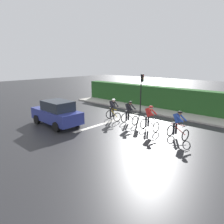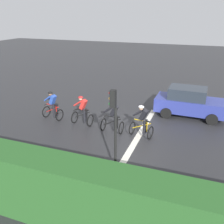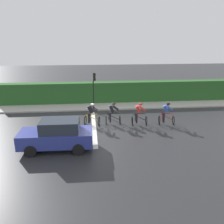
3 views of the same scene
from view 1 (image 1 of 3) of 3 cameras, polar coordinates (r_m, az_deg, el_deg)
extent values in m
plane|color=#28282B|center=(15.49, 1.09, -2.88)|extent=(80.00, 80.00, 0.00)
cube|color=#ADA89E|center=(18.74, 16.60, -0.34)|extent=(2.80, 22.43, 0.12)
cube|color=gray|center=(19.50, 17.80, 0.66)|extent=(0.44, 22.43, 0.49)
cube|color=#265623|center=(19.62, 18.34, 3.02)|extent=(1.10, 22.43, 2.05)
cube|color=silver|center=(15.81, -0.27, -2.52)|extent=(7.00, 0.30, 0.01)
torus|color=black|center=(12.60, 19.26, -5.97)|extent=(0.68, 0.17, 0.68)
torus|color=black|center=(13.13, 15.53, -4.90)|extent=(0.68, 0.17, 0.68)
cylinder|color=red|center=(12.78, 17.43, -4.36)|extent=(0.21, 0.98, 0.51)
cylinder|color=red|center=(12.94, 16.33, -3.95)|extent=(0.04, 0.04, 0.55)
cylinder|color=red|center=(12.68, 17.71, -3.23)|extent=(0.16, 0.71, 0.04)
cube|color=black|center=(12.86, 16.41, -2.70)|extent=(0.14, 0.23, 0.04)
cylinder|color=black|center=(12.50, 19.04, -3.69)|extent=(0.42, 0.10, 0.03)
cube|color=#2D51B7|center=(12.67, 17.25, -1.59)|extent=(0.36, 0.45, 0.57)
sphere|color=#9E7051|center=(12.51, 17.92, -0.36)|extent=(0.20, 0.20, 0.20)
ellipsoid|color=black|center=(12.49, 17.94, -0.05)|extent=(0.28, 0.32, 0.14)
cylinder|color=black|center=(12.99, 16.99, -4.13)|extent=(0.12, 0.12, 0.74)
cylinder|color=black|center=(12.80, 16.37, -4.34)|extent=(0.12, 0.12, 0.74)
cylinder|color=#2D51B7|center=(12.63, 18.74, -1.49)|extent=(0.17, 0.49, 0.37)
cylinder|color=#2D51B7|center=(12.37, 17.92, -1.74)|extent=(0.17, 0.49, 0.37)
torus|color=black|center=(13.57, 11.82, -4.09)|extent=(0.68, 0.12, 0.68)
torus|color=black|center=(14.16, 8.49, -3.19)|extent=(0.68, 0.12, 0.68)
cylinder|color=black|center=(13.78, 10.16, -2.64)|extent=(0.14, 0.99, 0.51)
cylinder|color=black|center=(13.96, 9.18, -2.29)|extent=(0.04, 0.04, 0.55)
cylinder|color=black|center=(13.68, 10.38, -1.58)|extent=(0.11, 0.71, 0.04)
cube|color=black|center=(13.88, 9.22, -1.11)|extent=(0.12, 0.23, 0.04)
cylinder|color=black|center=(13.48, 11.57, -1.97)|extent=(0.42, 0.07, 0.03)
cube|color=red|center=(13.69, 9.93, -0.06)|extent=(0.34, 0.44, 0.57)
sphere|color=beige|center=(13.53, 10.50, 1.10)|extent=(0.20, 0.20, 0.20)
ellipsoid|color=red|center=(13.51, 10.51, 1.39)|extent=(0.27, 0.30, 0.14)
cylinder|color=black|center=(14.00, 9.80, -2.45)|extent=(0.12, 0.12, 0.74)
cylinder|color=black|center=(13.82, 9.19, -2.64)|extent=(0.12, 0.12, 0.74)
cylinder|color=red|center=(13.63, 11.30, 0.06)|extent=(0.14, 0.48, 0.37)
cylinder|color=red|center=(13.38, 10.48, -0.16)|extent=(0.14, 0.48, 0.37)
torus|color=black|center=(14.83, 6.23, -2.34)|extent=(0.68, 0.10, 0.68)
torus|color=black|center=(15.48, 3.33, -1.60)|extent=(0.68, 0.10, 0.68)
cylinder|color=black|center=(15.08, 4.77, -1.05)|extent=(0.11, 0.99, 0.51)
cylinder|color=black|center=(15.27, 3.91, -0.75)|extent=(0.04, 0.04, 0.55)
cylinder|color=black|center=(14.98, 4.93, -0.07)|extent=(0.09, 0.72, 0.04)
cube|color=black|center=(15.20, 3.93, 0.32)|extent=(0.11, 0.23, 0.04)
cylinder|color=black|center=(14.77, 5.98, -0.40)|extent=(0.42, 0.06, 0.03)
cube|color=black|center=(15.00, 4.52, 1.31)|extent=(0.32, 0.43, 0.57)
sphere|color=#9E7051|center=(14.84, 4.99, 2.39)|extent=(0.20, 0.20, 0.20)
ellipsoid|color=black|center=(14.83, 4.99, 2.65)|extent=(0.26, 0.29, 0.14)
cylinder|color=black|center=(15.31, 4.49, -0.90)|extent=(0.12, 0.12, 0.74)
cylinder|color=black|center=(15.13, 3.89, -1.06)|extent=(0.12, 0.12, 0.74)
cylinder|color=black|center=(14.93, 5.75, 1.43)|extent=(0.12, 0.48, 0.37)
cylinder|color=black|center=(14.69, 4.94, 1.25)|extent=(0.12, 0.48, 0.37)
torus|color=black|center=(15.67, 1.41, -1.39)|extent=(0.68, 0.21, 0.68)
torus|color=black|center=(16.48, -0.69, -0.64)|extent=(0.68, 0.21, 0.68)
cylinder|color=gold|center=(16.01, 0.34, -0.14)|extent=(0.26, 0.97, 0.51)
cylinder|color=gold|center=(16.25, -0.28, 0.16)|extent=(0.04, 0.04, 0.55)
cylinder|color=gold|center=(15.91, 0.45, 0.79)|extent=(0.20, 0.71, 0.04)
cube|color=black|center=(16.18, -0.29, 1.17)|extent=(0.15, 0.24, 0.04)
cylinder|color=black|center=(15.63, 1.20, 0.46)|extent=(0.42, 0.12, 0.03)
cube|color=black|center=(15.96, 0.13, 2.09)|extent=(0.38, 0.47, 0.57)
sphere|color=tan|center=(15.77, 0.45, 3.11)|extent=(0.20, 0.20, 0.20)
ellipsoid|color=silver|center=(15.76, 0.45, 3.36)|extent=(0.30, 0.33, 0.14)
cylinder|color=black|center=(16.24, 0.27, 0.00)|extent=(0.12, 0.12, 0.74)
cylinder|color=black|center=(16.11, -0.43, -0.12)|extent=(0.12, 0.12, 0.74)
cylinder|color=black|center=(15.81, 1.20, 2.18)|extent=(0.19, 0.49, 0.37)
cylinder|color=black|center=(15.63, 0.25, 2.05)|extent=(0.19, 0.49, 0.37)
cube|color=navy|center=(15.26, -14.83, -0.87)|extent=(1.79, 4.14, 0.80)
cube|color=#262D38|center=(14.89, -14.49, 1.68)|extent=(1.54, 2.17, 0.66)
cylinder|color=black|center=(16.05, -19.67, -1.92)|extent=(0.23, 0.64, 0.64)
cylinder|color=black|center=(16.82, -14.63, -0.86)|extent=(0.23, 0.64, 0.64)
cylinder|color=black|center=(13.89, -14.88, -3.92)|extent=(0.23, 0.64, 0.64)
cylinder|color=black|center=(14.78, -9.39, -2.58)|extent=(0.23, 0.64, 0.64)
cube|color=#EAEACC|center=(16.72, -19.97, 0.36)|extent=(0.28, 0.09, 0.16)
cube|color=#EAEACC|center=(17.18, -16.95, 0.93)|extent=(0.28, 0.09, 0.16)
cylinder|color=black|center=(18.25, 7.76, 3.88)|extent=(0.10, 0.10, 2.70)
cube|color=black|center=(17.99, 8.19, 9.09)|extent=(0.20, 0.20, 0.64)
sphere|color=red|center=(17.92, 8.51, 9.71)|extent=(0.11, 0.11, 0.11)
sphere|color=orange|center=(17.93, 8.49, 9.07)|extent=(0.11, 0.11, 0.11)
sphere|color=green|center=(17.95, 8.47, 8.43)|extent=(0.11, 0.11, 0.11)
camera|label=2|loc=(26.17, 13.16, 16.48)|focal=40.17mm
camera|label=3|loc=(11.69, -73.76, 12.70)|focal=37.78mm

